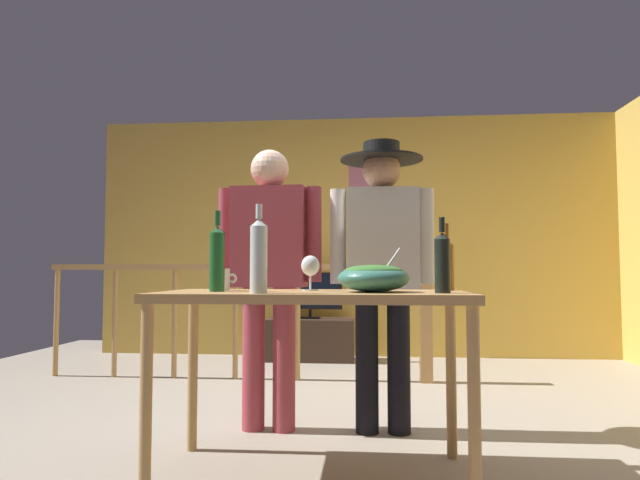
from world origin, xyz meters
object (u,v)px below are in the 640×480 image
(framed_picture, at_px, (371,186))
(flat_screen_tv, at_px, (310,292))
(tv_console, at_px, (310,339))
(wine_bottle_amber, at_px, (446,263))
(person_standing_left, at_px, (269,262))
(stair_railing, at_px, (291,303))
(serving_table, at_px, (313,312))
(wine_bottle_clear, at_px, (259,255))
(person_standing_right, at_px, (382,257))
(wine_bottle_green, at_px, (217,257))
(mug_white, at_px, (221,279))
(salad_bowl, at_px, (374,277))
(wine_bottle_dark, at_px, (442,261))
(wine_glass, at_px, (310,267))

(framed_picture, height_order, flat_screen_tv, framed_picture)
(framed_picture, height_order, tv_console, framed_picture)
(wine_bottle_amber, xyz_separation_m, person_standing_left, (-0.95, 0.46, 0.02))
(stair_railing, bearing_deg, serving_table, -79.29)
(serving_table, bearing_deg, wine_bottle_clear, -131.61)
(framed_picture, relative_size, person_standing_right, 0.34)
(framed_picture, relative_size, wine_bottle_green, 1.52)
(serving_table, distance_m, person_standing_right, 0.80)
(mug_white, bearing_deg, wine_bottle_green, -81.62)
(stair_railing, bearing_deg, wine_bottle_green, -90.77)
(tv_console, height_order, person_standing_right, person_standing_right)
(tv_console, bearing_deg, mug_white, -91.91)
(wine_bottle_clear, bearing_deg, salad_bowl, 21.86)
(flat_screen_tv, relative_size, serving_table, 0.48)
(wine_bottle_clear, xyz_separation_m, person_standing_left, (-0.12, 0.91, -0.01))
(stair_railing, xyz_separation_m, person_standing_right, (0.73, -1.46, 0.35))
(tv_console, xyz_separation_m, flat_screen_tv, (0.00, -0.03, 0.49))
(framed_picture, xyz_separation_m, tv_console, (-0.63, -0.29, -1.63))
(stair_railing, relative_size, wine_bottle_dark, 10.30)
(wine_glass, height_order, person_standing_left, person_standing_left)
(stair_railing, bearing_deg, tv_console, 87.29)
(mug_white, xyz_separation_m, person_standing_right, (0.78, 0.57, 0.12))
(person_standing_left, bearing_deg, tv_console, -87.03)
(flat_screen_tv, height_order, wine_bottle_clear, wine_bottle_clear)
(wine_bottle_dark, distance_m, mug_white, 1.05)
(wine_bottle_clear, bearing_deg, wine_glass, 62.58)
(wine_bottle_dark, bearing_deg, person_standing_right, 105.93)
(framed_picture, relative_size, salad_bowl, 1.75)
(wine_bottle_amber, bearing_deg, salad_bowl, -143.54)
(serving_table, distance_m, wine_bottle_clear, 0.40)
(serving_table, relative_size, wine_bottle_clear, 3.72)
(wine_bottle_clear, distance_m, person_standing_right, 1.06)
(salad_bowl, bearing_deg, flat_screen_tv, 101.12)
(stair_railing, xyz_separation_m, wine_bottle_amber, (1.03, -1.92, 0.31))
(wine_bottle_amber, bearing_deg, person_standing_right, 123.10)
(stair_railing, distance_m, wine_bottle_green, 2.21)
(person_standing_left, bearing_deg, framed_picture, -99.91)
(tv_console, xyz_separation_m, wine_glass, (0.33, -3.07, 0.72))
(wine_bottle_dark, xyz_separation_m, person_standing_left, (-0.89, 0.81, 0.02))
(flat_screen_tv, xyz_separation_m, wine_bottle_amber, (0.98, -2.93, 0.25))
(serving_table, height_order, salad_bowl, salad_bowl)
(wine_bottle_amber, relative_size, person_standing_left, 0.20)
(serving_table, distance_m, mug_white, 0.49)
(serving_table, bearing_deg, wine_bottle_amber, 19.52)
(tv_console, distance_m, mug_white, 3.14)
(salad_bowl, xyz_separation_m, person_standing_right, (0.06, 0.72, 0.11))
(serving_table, xyz_separation_m, person_standing_right, (0.33, 0.68, 0.27))
(wine_bottle_clear, relative_size, wine_bottle_dark, 1.16)
(flat_screen_tv, xyz_separation_m, wine_glass, (0.33, -3.03, 0.23))
(framed_picture, distance_m, mug_white, 3.57)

